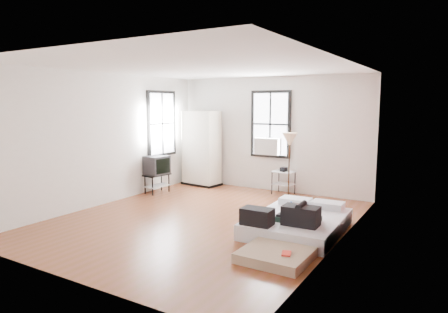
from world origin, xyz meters
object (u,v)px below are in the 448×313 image
Objects in this scene: side_table at (284,176)px; tv_stand at (157,167)px; mattress_bare at (291,239)px; floor_lamp at (290,143)px; mattress_main at (297,221)px; wardrobe at (201,148)px.

side_table is 0.73× the size of tv_stand.
side_table is at bearing 114.90° from mattress_bare.
side_table is 1.13m from floor_lamp.
wardrobe is (-3.58, 2.42, 0.81)m from mattress_main.
mattress_main is at bearing -27.22° from wardrobe.
tv_stand is at bearing -98.62° from wardrobe.
wardrobe reaches higher than side_table.
mattress_main is 1.01× the size of wardrobe.
tv_stand is at bearing -165.33° from floor_lamp.
mattress_main is 1.30× the size of floor_lamp.
wardrobe reaches higher than floor_lamp.
mattress_main is at bearing -7.74° from tv_stand.
tv_stand reaches higher than mattress_bare.
side_table is at bearing 35.29° from tv_stand.
wardrobe is 2.77m from floor_lamp.
floor_lamp is 1.69× the size of tv_stand.
floor_lamp is (2.69, -0.56, 0.32)m from wardrobe.
wardrobe is at bearing 168.23° from floor_lamp.
mattress_main is 2.81m from side_table.
floor_lamp is 3.23m from tv_stand.
side_table is at bearing 115.36° from mattress_main.
tv_stand is (-3.06, -0.80, -0.66)m from floor_lamp.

